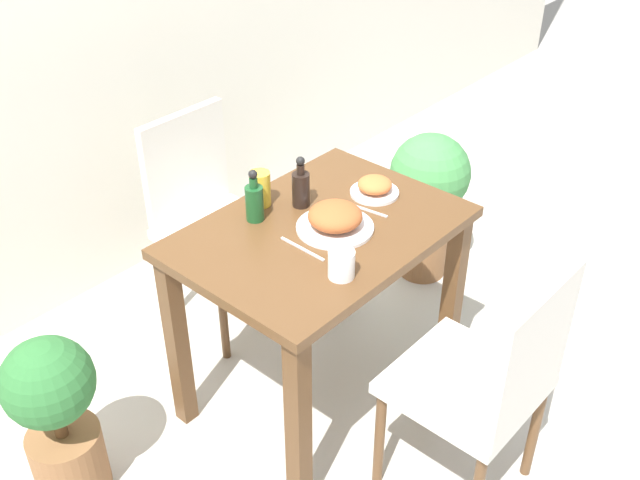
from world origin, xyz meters
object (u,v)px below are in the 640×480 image
object	(u,v)px
food_plate	(335,219)
potted_plant_right	(429,190)
drink_cup	(341,264)
side_plate	(375,187)
chair_near	(490,379)
potted_plant_left	(56,414)
chair_far	(208,210)
juice_glass	(260,189)
sauce_bottle	(301,187)
condiment_bottle	(254,201)

from	to	relation	value
food_plate	potted_plant_right	world-z (taller)	food_plate
potted_plant_right	food_plate	bearing A→B (deg)	-166.79
drink_cup	side_plate	bearing A→B (deg)	26.63
chair_near	potted_plant_left	distance (m)	1.33
chair_far	chair_near	bearing A→B (deg)	-93.22
drink_cup	potted_plant_right	size ratio (longest dim) A/B	0.13
drink_cup	juice_glass	size ratio (longest dim) A/B	0.72
juice_glass	sauce_bottle	size ratio (longest dim) A/B	0.66
potted_plant_right	chair_far	bearing A→B (deg)	148.16
side_plate	potted_plant_right	xyz separation A→B (m)	(0.61, 0.16, -0.34)
juice_glass	condiment_bottle	xyz separation A→B (m)	(-0.08, -0.06, 0.01)
potted_plant_right	chair_near	bearing A→B (deg)	-137.03
chair_far	potted_plant_left	xyz separation A→B (m)	(-0.95, -0.35, -0.16)
side_plate	drink_cup	distance (m)	0.50
condiment_bottle	potted_plant_left	bearing A→B (deg)	170.50
food_plate	potted_plant_right	distance (m)	0.97
potted_plant_right	juice_glass	bearing A→B (deg)	174.63
chair_near	drink_cup	world-z (taller)	chair_near
chair_far	food_plate	distance (m)	0.77
juice_glass	drink_cup	bearing A→B (deg)	-105.64
food_plate	potted_plant_left	size ratio (longest dim) A/B	0.41
chair_far	condiment_bottle	xyz separation A→B (m)	(-0.18, -0.48, 0.32)
side_plate	potted_plant_left	distance (m)	1.28
chair_far	potted_plant_left	world-z (taller)	chair_far
food_plate	juice_glass	xyz separation A→B (m)	(-0.05, 0.29, 0.02)
sauce_bottle	side_plate	bearing A→B (deg)	-32.30
chair_near	potted_plant_right	distance (m)	1.23
potted_plant_left	food_plate	bearing A→B (deg)	-22.21
sauce_bottle	condiment_bottle	bearing A→B (deg)	162.59
juice_glass	potted_plant_left	xyz separation A→B (m)	(-0.84, 0.07, -0.47)
side_plate	potted_plant_left	size ratio (longest dim) A/B	0.28
chair_far	juice_glass	bearing A→B (deg)	-103.61
sauce_bottle	chair_far	bearing A→B (deg)	88.36
sauce_bottle	potted_plant_right	size ratio (longest dim) A/B	0.27
juice_glass	food_plate	bearing A→B (deg)	-80.19
chair_near	sauce_bottle	size ratio (longest dim) A/B	4.81
juice_glass	condiment_bottle	bearing A→B (deg)	-145.52
chair_near	juice_glass	bearing A→B (deg)	-88.33
side_plate	chair_far	bearing A→B (deg)	107.35
chair_near	potted_plant_left	xyz separation A→B (m)	(-0.87, 1.00, -0.16)
chair_near	sauce_bottle	world-z (taller)	sauce_bottle
sauce_bottle	potted_plant_right	bearing A→B (deg)	1.41
side_plate	potted_plant_right	bearing A→B (deg)	14.95
chair_near	condiment_bottle	distance (m)	0.93
potted_plant_right	condiment_bottle	bearing A→B (deg)	178.18
drink_cup	condiment_bottle	xyz separation A→B (m)	(0.05, 0.42, 0.03)
drink_cup	sauce_bottle	bearing A→B (deg)	59.01
juice_glass	potted_plant_right	bearing A→B (deg)	-5.37
potted_plant_left	potted_plant_right	xyz separation A→B (m)	(1.77, -0.16, 0.09)
side_plate	sauce_bottle	distance (m)	0.27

